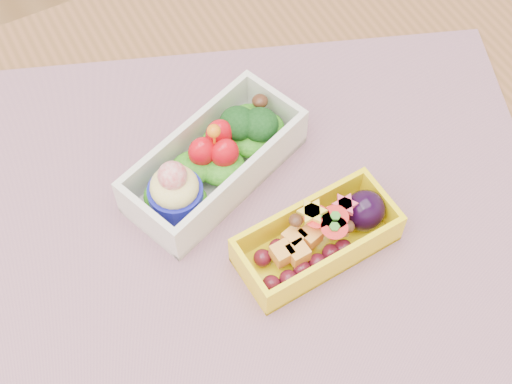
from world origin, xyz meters
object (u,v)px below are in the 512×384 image
placemat (252,220)px  bento_white (214,161)px  table (224,309)px  bento_yellow (320,237)px

placemat → bento_white: bento_white is taller
table → bento_yellow: 0.16m
placemat → bento_white: size_ratio=2.83×
placemat → bento_yellow: 0.07m
bento_white → table: bearing=-134.0°
placemat → bento_yellow: bearing=-54.4°
table → bento_white: bearing=66.4°
bento_yellow → placemat: bearing=122.2°
bento_yellow → table: bearing=160.2°
table → placemat: size_ratio=2.09×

